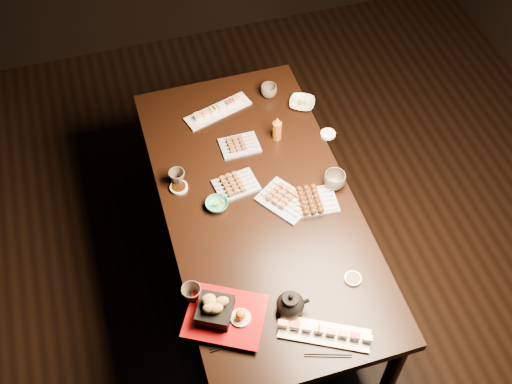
# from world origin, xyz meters

# --- Properties ---
(ground) EXTENTS (5.00, 5.00, 0.00)m
(ground) POSITION_xyz_m (0.00, 0.00, 0.00)
(ground) COLOR black
(ground) RESTS_ON ground
(dining_table) EXTENTS (1.33, 1.97, 0.75)m
(dining_table) POSITION_xyz_m (-0.35, 0.24, 0.38)
(dining_table) COLOR black
(dining_table) RESTS_ON ground
(sushi_platter_near) EXTENTS (0.39, 0.27, 0.05)m
(sushi_platter_near) POSITION_xyz_m (-0.29, -0.49, 0.77)
(sushi_platter_near) COLOR white
(sushi_platter_near) RESTS_ON dining_table
(sushi_platter_far) EXTENTS (0.38, 0.21, 0.05)m
(sushi_platter_far) POSITION_xyz_m (-0.38, 0.89, 0.77)
(sushi_platter_far) COLOR white
(sushi_platter_far) RESTS_ON dining_table
(yakitori_plate_center) EXTENTS (0.23, 0.18, 0.05)m
(yakitori_plate_center) POSITION_xyz_m (-0.42, 0.37, 0.78)
(yakitori_plate_center) COLOR #828EB6
(yakitori_plate_center) RESTS_ON dining_table
(yakitori_plate_right) EXTENTS (0.28, 0.30, 0.06)m
(yakitori_plate_right) POSITION_xyz_m (-0.23, 0.21, 0.78)
(yakitori_plate_right) COLOR #828EB6
(yakitori_plate_right) RESTS_ON dining_table
(yakitori_plate_left) EXTENTS (0.20, 0.15, 0.05)m
(yakitori_plate_left) POSITION_xyz_m (-0.34, 0.62, 0.78)
(yakitori_plate_left) COLOR #828EB6
(yakitori_plate_left) RESTS_ON dining_table
(tsukune_plate) EXTENTS (0.24, 0.18, 0.06)m
(tsukune_plate) POSITION_xyz_m (-0.10, 0.16, 0.78)
(tsukune_plate) COLOR #828EB6
(tsukune_plate) RESTS_ON dining_table
(edamame_bowl_green) EXTENTS (0.13, 0.13, 0.03)m
(edamame_bowl_green) POSITION_xyz_m (-0.55, 0.27, 0.77)
(edamame_bowl_green) COLOR #34A079
(edamame_bowl_green) RESTS_ON dining_table
(edamame_bowl_cream) EXTENTS (0.18, 0.18, 0.03)m
(edamame_bowl_cream) POSITION_xyz_m (0.07, 0.80, 0.77)
(edamame_bowl_cream) COLOR beige
(edamame_bowl_cream) RESTS_ON dining_table
(tempura_tray) EXTENTS (0.41, 0.39, 0.12)m
(tempura_tray) POSITION_xyz_m (-0.66, -0.30, 0.81)
(tempura_tray) COLOR black
(tempura_tray) RESTS_ON dining_table
(teacup_near_left) EXTENTS (0.09, 0.09, 0.08)m
(teacup_near_left) POSITION_xyz_m (-0.77, -0.17, 0.79)
(teacup_near_left) COLOR #4B4339
(teacup_near_left) RESTS_ON dining_table
(teacup_mid_right) EXTENTS (0.15, 0.15, 0.09)m
(teacup_mid_right) POSITION_xyz_m (0.03, 0.23, 0.79)
(teacup_mid_right) COLOR #4B4339
(teacup_mid_right) RESTS_ON dining_table
(teacup_far_left) EXTENTS (0.09, 0.09, 0.07)m
(teacup_far_left) POSITION_xyz_m (-0.69, 0.48, 0.79)
(teacup_far_left) COLOR #4B4339
(teacup_far_left) RESTS_ON dining_table
(teacup_far_right) EXTENTS (0.12, 0.12, 0.07)m
(teacup_far_right) POSITION_xyz_m (-0.08, 0.93, 0.79)
(teacup_far_right) COLOR #4B4339
(teacup_far_right) RESTS_ON dining_table
(teapot) EXTENTS (0.16, 0.16, 0.12)m
(teapot) POSITION_xyz_m (-0.39, -0.34, 0.81)
(teapot) COLOR black
(teapot) RESTS_ON dining_table
(condiment_bottle) EXTENTS (0.05, 0.05, 0.15)m
(condiment_bottle) POSITION_xyz_m (-0.14, 0.62, 0.82)
(condiment_bottle) COLOR brown
(condiment_bottle) RESTS_ON dining_table
(sauce_dish_west) EXTENTS (0.10, 0.10, 0.02)m
(sauce_dish_west) POSITION_xyz_m (-0.70, 0.44, 0.76)
(sauce_dish_west) COLOR white
(sauce_dish_west) RESTS_ON dining_table
(sauce_dish_east) EXTENTS (0.10, 0.10, 0.01)m
(sauce_dish_east) POSITION_xyz_m (0.13, 0.56, 0.76)
(sauce_dish_east) COLOR white
(sauce_dish_east) RESTS_ON dining_table
(sauce_dish_se) EXTENTS (0.11, 0.11, 0.01)m
(sauce_dish_se) POSITION_xyz_m (-0.07, -0.28, 0.76)
(sauce_dish_se) COLOR white
(sauce_dish_se) RESTS_ON dining_table
(sauce_dish_nw) EXTENTS (0.10, 0.10, 0.01)m
(sauce_dish_nw) POSITION_xyz_m (-0.49, 0.87, 0.76)
(sauce_dish_nw) COLOR white
(sauce_dish_nw) RESTS_ON dining_table
(chopsticks_near) EXTENTS (0.22, 0.03, 0.01)m
(chopsticks_near) POSITION_xyz_m (-0.65, -0.42, 0.75)
(chopsticks_near) COLOR black
(chopsticks_near) RESTS_ON dining_table
(chopsticks_se) EXTENTS (0.19, 0.08, 0.01)m
(chopsticks_se) POSITION_xyz_m (-0.30, -0.58, 0.75)
(chopsticks_se) COLOR black
(chopsticks_se) RESTS_ON dining_table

